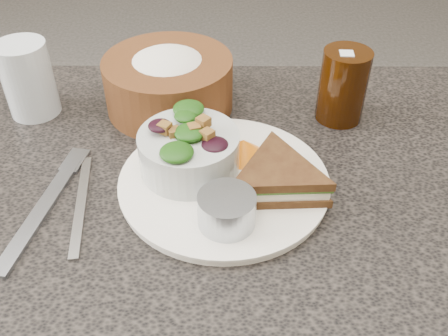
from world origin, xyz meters
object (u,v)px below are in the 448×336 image
at_px(dinner_plate, 224,182).
at_px(water_glass, 28,79).
at_px(bread_basket, 168,75).
at_px(cola_glass, 343,82).
at_px(sandwich, 278,178).
at_px(dressing_ramekin, 227,210).
at_px(salad_bowl, 189,146).

bearing_deg(dinner_plate, water_glass, 149.58).
height_order(bread_basket, cola_glass, cola_glass).
bearing_deg(bread_basket, sandwich, -53.90).
xyz_separation_m(sandwich, water_glass, (-0.37, 0.20, 0.03)).
xyz_separation_m(dinner_plate, cola_glass, (0.18, 0.16, 0.06)).
height_order(dressing_ramekin, cola_glass, cola_glass).
xyz_separation_m(bread_basket, water_glass, (-0.21, -0.02, 0.00)).
distance_m(salad_bowl, cola_glass, 0.26).
bearing_deg(sandwich, cola_glass, 56.20).
relative_size(dressing_ramekin, bread_basket, 0.34).
height_order(sandwich, dressing_ramekin, dressing_ramekin).
xyz_separation_m(dinner_plate, water_glass, (-0.30, 0.18, 0.05)).
relative_size(sandwich, water_glass, 1.27).
bearing_deg(dinner_plate, sandwich, -17.04).
bearing_deg(water_glass, dressing_ramekin, -40.04).
relative_size(salad_bowl, bread_basket, 0.66).
xyz_separation_m(sandwich, bread_basket, (-0.15, 0.21, 0.03)).
bearing_deg(bread_basket, cola_glass, -6.31).
bearing_deg(dressing_ramekin, water_glass, 139.96).
height_order(dinner_plate, salad_bowl, salad_bowl).
distance_m(cola_glass, water_glass, 0.48).
relative_size(sandwich, bread_basket, 0.74).
height_order(bread_basket, water_glass, water_glass).
distance_m(dressing_ramekin, cola_glass, 0.30).
relative_size(salad_bowl, dressing_ramekin, 1.92).
xyz_separation_m(sandwich, salad_bowl, (-0.11, 0.04, 0.02)).
height_order(dinner_plate, dressing_ramekin, dressing_ramekin).
bearing_deg(dinner_plate, salad_bowl, 155.39).
relative_size(dressing_ramekin, water_glass, 0.59).
distance_m(dressing_ramekin, bread_basket, 0.29).
bearing_deg(salad_bowl, bread_basket, 103.75).
relative_size(dinner_plate, cola_glass, 2.20).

